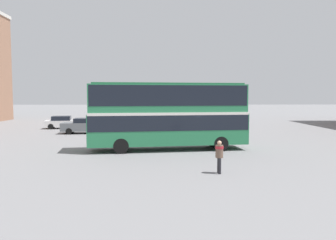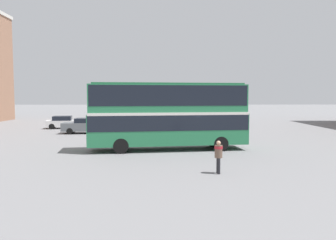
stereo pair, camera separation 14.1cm
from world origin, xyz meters
name	(u,v)px [view 1 (the left image)]	position (x,y,z in m)	size (l,w,h in m)	color
ground_plane	(182,149)	(0.00, 0.00, 0.00)	(240.00, 240.00, 0.00)	slate
double_decker_bus	(168,112)	(-1.00, -0.18, 2.74)	(11.43, 3.91, 4.78)	#287A4C
pedestrian_foreground	(219,153)	(1.40, -7.44, 1.01)	(0.41, 0.41, 1.65)	#232328
parked_car_kerb_near	(85,126)	(-9.32, 10.32, 0.81)	(4.78, 2.16, 1.58)	slate
parked_car_kerb_far	(63,122)	(-13.20, 15.50, 0.75)	(4.31, 2.49, 1.48)	silver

